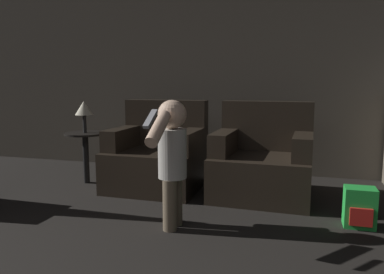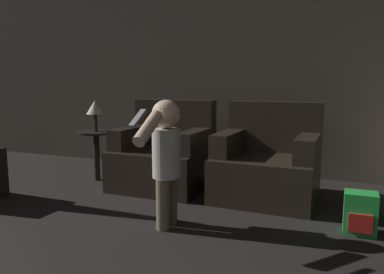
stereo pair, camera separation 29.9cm
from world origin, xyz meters
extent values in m
cube|color=#51493F|center=(0.00, 4.50, 1.30)|extent=(8.40, 0.05, 2.60)
cube|color=black|center=(-0.30, 3.56, 0.19)|extent=(0.85, 0.78, 0.38)
cube|color=black|center=(-0.30, 3.87, 0.61)|extent=(0.85, 0.17, 0.46)
cube|color=black|center=(-0.65, 3.57, 0.48)|extent=(0.16, 0.61, 0.20)
cube|color=black|center=(0.04, 3.56, 0.48)|extent=(0.16, 0.61, 0.20)
cube|color=black|center=(0.71, 3.56, 0.19)|extent=(0.87, 0.80, 0.38)
cube|color=black|center=(0.72, 3.87, 0.61)|extent=(0.85, 0.19, 0.46)
cube|color=black|center=(0.36, 3.58, 0.48)|extent=(0.18, 0.62, 0.20)
cube|color=black|center=(1.05, 3.55, 0.48)|extent=(0.18, 0.62, 0.20)
cylinder|color=brown|center=(0.18, 2.61, 0.18)|extent=(0.10, 0.10, 0.36)
cylinder|color=brown|center=(0.18, 2.72, 0.18)|extent=(0.10, 0.10, 0.36)
cylinder|color=#B7B2A8|center=(0.18, 2.67, 0.53)|extent=(0.20, 0.20, 0.34)
sphere|color=beige|center=(0.18, 2.67, 0.80)|extent=(0.20, 0.20, 0.20)
cylinder|color=beige|center=(0.18, 2.79, 0.52)|extent=(0.08, 0.08, 0.29)
cylinder|color=beige|center=(0.17, 2.42, 0.73)|extent=(0.08, 0.29, 0.21)
cube|color=#99999E|center=(0.17, 2.29, 0.80)|extent=(0.04, 0.16, 0.10)
cube|color=green|center=(1.45, 3.05, 0.14)|extent=(0.21, 0.16, 0.28)
cube|color=red|center=(1.45, 2.96, 0.10)|extent=(0.15, 0.02, 0.12)
cylinder|color=black|center=(-1.06, 3.56, 0.25)|extent=(0.06, 0.06, 0.50)
cylinder|color=black|center=(-1.06, 3.56, 0.51)|extent=(0.41, 0.41, 0.02)
cylinder|color=#262626|center=(-1.06, 3.56, 0.61)|extent=(0.04, 0.04, 0.18)
cone|color=beige|center=(-1.06, 3.56, 0.77)|extent=(0.18, 0.18, 0.14)
camera|label=1|loc=(1.01, 0.27, 1.01)|focal=35.00mm
camera|label=2|loc=(1.29, 0.37, 1.01)|focal=35.00mm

